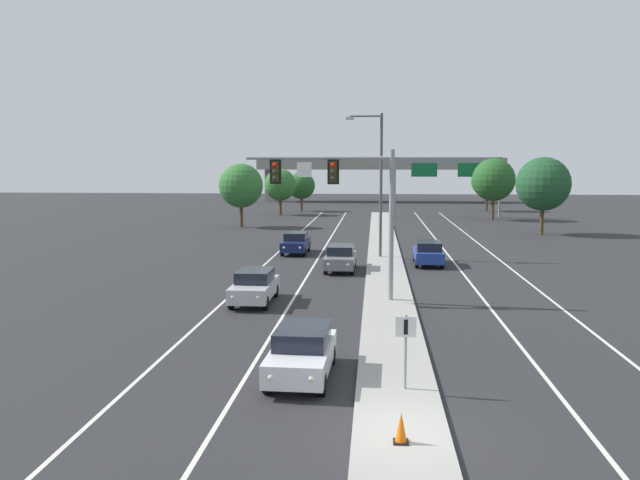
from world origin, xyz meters
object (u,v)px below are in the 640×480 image
Objects in this scene: median_sign_post at (406,341)px; tree_far_left_b at (280,185)px; traffic_cone_median_nose at (401,428)px; car_receding_blue at (428,253)px; car_oncoming_white at (302,352)px; tree_far_right_b at (487,181)px; car_oncoming_silver at (254,286)px; street_lamp_median at (378,176)px; car_oncoming_navy at (296,242)px; car_oncoming_grey at (341,258)px; tree_far_left_c at (241,186)px; overhead_signal_mast at (344,192)px; tree_far_right_a at (543,184)px; tree_far_left_a at (301,186)px; highway_sign_gantry at (447,168)px; tree_far_right_c at (494,180)px.

tree_far_left_b is (-13.28, 66.20, 2.33)m from median_sign_post.
car_receding_blue is at bearing 84.28° from traffic_cone_median_nose.
tree_far_right_b reaches higher than car_oncoming_white.
car_oncoming_white is at bearing -72.06° from car_oncoming_silver.
street_lamp_median is 1.67× the size of tree_far_left_b.
car_oncoming_white is 1.01× the size of car_oncoming_silver.
car_oncoming_grey is at bearing -63.80° from car_oncoming_navy.
median_sign_post is 51.64m from tree_far_left_c.
traffic_cone_median_nose is 0.11× the size of tree_far_left_c.
overhead_signal_mast reaches higher than tree_far_right_b.
car_oncoming_white is (-0.77, -11.46, -4.50)m from overhead_signal_mast.
car_oncoming_grey is at bearing -108.40° from tree_far_right_b.
overhead_signal_mast is 13.89m from car_receding_blue.
tree_far_right_a is at bearing 56.55° from car_oncoming_silver.
car_oncoming_white and car_oncoming_navy have the same top height.
car_receding_blue is (5.00, 12.16, -4.50)m from overhead_signal_mast.
car_oncoming_silver is at bearing -110.09° from car_oncoming_grey.
tree_far_left_c is 24.05m from tree_far_left_a.
median_sign_post is 30.45m from car_oncoming_navy.
tree_far_left_b is at bearing -106.14° from tree_far_left_a.
car_receding_blue is (9.42, -4.84, 0.00)m from car_oncoming_navy.
car_oncoming_navy is (-6.81, 29.67, -0.77)m from median_sign_post.
traffic_cone_median_nose is at bearing -95.72° from car_receding_blue.
car_oncoming_silver is 38.30m from tree_far_left_c.
car_oncoming_white is 47.11m from tree_far_right_a.
highway_sign_gantry is (5.36, 39.59, 5.34)m from car_receding_blue.
median_sign_post is 0.49× the size of car_oncoming_white.
highway_sign_gantry is at bearing 80.01° from car_oncoming_white.
tree_far_right_a is at bearing -37.59° from tree_far_left_b.
car_oncoming_silver is 0.34× the size of highway_sign_gantry.
street_lamp_median reaches higher than tree_far_right_b.
car_oncoming_white is 0.67× the size of tree_far_left_c.
highway_sign_gantry is at bearing 141.91° from tree_far_right_c.
tree_far_right_a is at bearing -9.04° from tree_far_left_c.
tree_far_right_c is 1.09× the size of tree_far_left_c.
overhead_signal_mast is 1.61× the size of car_oncoming_navy.
car_oncoming_white is 76.45m from tree_far_right_b.
tree_far_left_b is (-10.22, 44.16, 3.10)m from car_oncoming_grey.
street_lamp_median reaches higher than median_sign_post.
tree_far_left_b reaches higher than tree_far_left_a.
median_sign_post is 0.33× the size of tree_far_left_c.
tree_far_right_a is (17.93, 43.38, 3.95)m from car_oncoming_white.
car_oncoming_navy is 34.08m from traffic_cone_median_nose.
highway_sign_gantry is (10.36, 51.75, 0.84)m from overhead_signal_mast.
highway_sign_gantry reaches higher than tree_far_left_c.
street_lamp_median is at bearing -112.59° from tree_far_right_c.
overhead_signal_mast is 0.54× the size of highway_sign_gantry.
tree_far_right_c is at bearing 78.37° from traffic_cone_median_nose.
tree_far_left_c is (-8.29, 37.22, 3.55)m from car_oncoming_silver.
tree_far_left_a is at bearing 99.16° from car_oncoming_grey.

